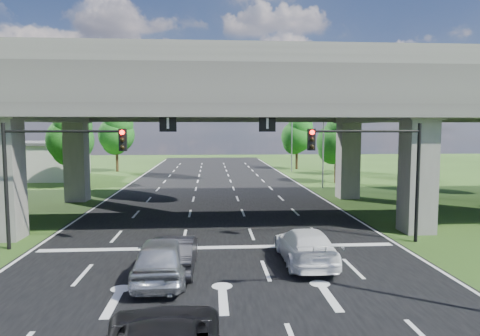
{
  "coord_description": "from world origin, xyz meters",
  "views": [
    {
      "loc": [
        -0.39,
        -16.64,
        5.69
      ],
      "look_at": [
        1.36,
        8.65,
        3.4
      ],
      "focal_mm": 32.0,
      "sensor_mm": 36.0,
      "label": 1
    }
  ],
  "objects": [
    {
      "name": "car_silver",
      "position": [
        -2.24,
        -0.75,
        0.86
      ],
      "size": [
        1.97,
        4.87,
        1.66
      ],
      "primitive_type": "imported",
      "rotation": [
        0.0,
        0.0,
        3.15
      ],
      "color": "#B7BABF",
      "rests_on": "road"
    },
    {
      "name": "signal_right",
      "position": [
        7.82,
        3.94,
        4.19
      ],
      "size": [
        5.76,
        0.54,
        6.0
      ],
      "color": "black",
      "rests_on": "ground"
    },
    {
      "name": "tree_right_mid",
      "position": [
        16.05,
        36.0,
        4.17
      ],
      "size": [
        3.91,
        3.9,
        6.76
      ],
      "color": "black",
      "rests_on": "ground"
    },
    {
      "name": "overpass",
      "position": [
        0.0,
        12.0,
        7.92
      ],
      "size": [
        80.0,
        15.0,
        10.0
      ],
      "color": "#343230",
      "rests_on": "ground"
    },
    {
      "name": "car_dark",
      "position": [
        -1.8,
        0.19,
        0.75
      ],
      "size": [
        1.6,
        4.41,
        1.44
      ],
      "primitive_type": "imported",
      "rotation": [
        0.0,
        0.0,
        3.12
      ],
      "color": "black",
      "rests_on": "road"
    },
    {
      "name": "tree_right_near",
      "position": [
        13.05,
        28.0,
        4.5
      ],
      "size": [
        4.2,
        4.2,
        7.28
      ],
      "color": "black",
      "rests_on": "ground"
    },
    {
      "name": "tree_left_far",
      "position": [
        -12.95,
        42.0,
        5.14
      ],
      "size": [
        4.8,
        4.8,
        8.32
      ],
      "color": "black",
      "rests_on": "ground"
    },
    {
      "name": "streetlight_far",
      "position": [
        10.1,
        24.0,
        5.85
      ],
      "size": [
        3.38,
        0.25,
        10.0
      ],
      "color": "gray",
      "rests_on": "ground"
    },
    {
      "name": "tree_left_near",
      "position": [
        -13.95,
        26.0,
        4.82
      ],
      "size": [
        4.5,
        4.5,
        7.8
      ],
      "color": "black",
      "rests_on": "ground"
    },
    {
      "name": "tree_left_mid",
      "position": [
        -16.95,
        34.0,
        4.17
      ],
      "size": [
        3.91,
        3.9,
        6.76
      ],
      "color": "black",
      "rests_on": "ground"
    },
    {
      "name": "signal_left",
      "position": [
        -7.82,
        3.94,
        4.19
      ],
      "size": [
        5.76,
        0.54,
        6.0
      ],
      "color": "black",
      "rests_on": "ground"
    },
    {
      "name": "tree_right_far",
      "position": [
        12.05,
        44.0,
        4.82
      ],
      "size": [
        4.5,
        4.5,
        7.8
      ],
      "color": "black",
      "rests_on": "ground"
    },
    {
      "name": "car_white",
      "position": [
        3.61,
        0.87,
        0.76
      ],
      "size": [
        2.07,
        5.05,
        1.46
      ],
      "primitive_type": "imported",
      "rotation": [
        0.0,
        0.0,
        3.15
      ],
      "color": "white",
      "rests_on": "road"
    },
    {
      "name": "streetlight_beyond",
      "position": [
        10.1,
        40.0,
        5.85
      ],
      "size": [
        3.38,
        0.25,
        10.0
      ],
      "color": "gray",
      "rests_on": "ground"
    },
    {
      "name": "ground",
      "position": [
        0.0,
        0.0,
        0.0
      ],
      "size": [
        160.0,
        160.0,
        0.0
      ],
      "primitive_type": "plane",
      "color": "#264115",
      "rests_on": "ground"
    },
    {
      "name": "road",
      "position": [
        0.0,
        10.0,
        0.01
      ],
      "size": [
        18.0,
        120.0,
        0.03
      ],
      "primitive_type": "cube",
      "color": "black",
      "rests_on": "ground"
    }
  ]
}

